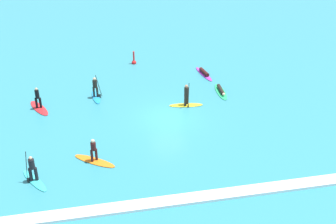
# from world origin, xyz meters

# --- Properties ---
(ground_plane) EXTENTS (120.00, 120.00, 0.00)m
(ground_plane) POSITION_xyz_m (0.00, 0.00, 0.00)
(ground_plane) COLOR teal
(ground_plane) RESTS_ON ground
(surfer_on_purple_board) EXTENTS (1.11, 3.21, 0.42)m
(surfer_on_purple_board) POSITION_xyz_m (4.65, 6.88, 0.15)
(surfer_on_purple_board) COLOR purple
(surfer_on_purple_board) RESTS_ON ground_plane
(surfer_on_green_board) EXTENTS (0.80, 2.96, 0.38)m
(surfer_on_green_board) POSITION_xyz_m (5.13, 3.24, 0.13)
(surfer_on_green_board) COLOR #23B266
(surfer_on_green_board) RESTS_ON ground_plane
(surfer_on_red_board) EXTENTS (1.92, 2.88, 1.82)m
(surfer_on_red_board) POSITION_xyz_m (-9.60, 3.34, 0.41)
(surfer_on_red_board) COLOR red
(surfer_on_red_board) RESTS_ON ground_plane
(surfer_on_blue_board) EXTENTS (0.90, 2.45, 2.06)m
(surfer_on_blue_board) POSITION_xyz_m (-5.12, 4.33, 0.54)
(surfer_on_blue_board) COLOR #1E8CD1
(surfer_on_blue_board) RESTS_ON ground_plane
(surfer_on_yellow_board) EXTENTS (2.71, 0.97, 2.21)m
(surfer_on_yellow_board) POSITION_xyz_m (1.77, 1.59, 0.57)
(surfer_on_yellow_board) COLOR yellow
(surfer_on_yellow_board) RESTS_ON ground_plane
(surfer_on_teal_board) EXTENTS (1.88, 2.66, 2.22)m
(surfer_on_teal_board) POSITION_xyz_m (-9.53, -5.92, 0.56)
(surfer_on_teal_board) COLOR #33C6CC
(surfer_on_teal_board) RESTS_ON ground_plane
(surfer_on_orange_board) EXTENTS (2.86, 2.38, 1.72)m
(surfer_on_orange_board) POSITION_xyz_m (-5.78, -4.57, 0.43)
(surfer_on_orange_board) COLOR orange
(surfer_on_orange_board) RESTS_ON ground_plane
(marker_buoy) EXTENTS (0.43, 0.43, 1.33)m
(marker_buoy) POSITION_xyz_m (-1.19, 10.47, 0.24)
(marker_buoy) COLOR red
(marker_buoy) RESTS_ON ground_plane
(wave_crest) EXTENTS (25.76, 0.90, 0.18)m
(wave_crest) POSITION_xyz_m (0.00, -9.47, 0.09)
(wave_crest) COLOR white
(wave_crest) RESTS_ON ground_plane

